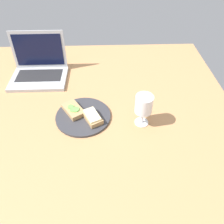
% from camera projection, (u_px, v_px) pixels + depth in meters
% --- Properties ---
extents(wooden_table, '(1.40, 1.40, 0.03)m').
position_uv_depth(wooden_table, '(93.00, 117.00, 1.05)').
color(wooden_table, '#B27F51').
rests_on(wooden_table, ground).
extents(plate, '(0.26, 0.26, 0.01)m').
position_uv_depth(plate, '(83.00, 116.00, 1.03)').
color(plate, '#333338').
rests_on(plate, wooden_table).
extents(sandwich_with_cheese, '(0.10, 0.12, 0.03)m').
position_uv_depth(sandwich_with_cheese, '(93.00, 117.00, 1.00)').
color(sandwich_with_cheese, '#A88456').
rests_on(sandwich_with_cheese, plate).
extents(sandwich_with_cucumber, '(0.12, 0.14, 0.03)m').
position_uv_depth(sandwich_with_cucumber, '(73.00, 110.00, 1.03)').
color(sandwich_with_cucumber, '#A88456').
rests_on(sandwich_with_cucumber, plate).
extents(wine_glass, '(0.08, 0.08, 0.15)m').
position_uv_depth(wine_glass, '(144.00, 105.00, 0.93)').
color(wine_glass, white).
rests_on(wine_glass, wooden_table).
extents(laptop, '(0.31, 0.25, 0.23)m').
position_uv_depth(laptop, '(39.00, 70.00, 1.24)').
color(laptop, '#ADAFB5').
rests_on(laptop, wooden_table).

